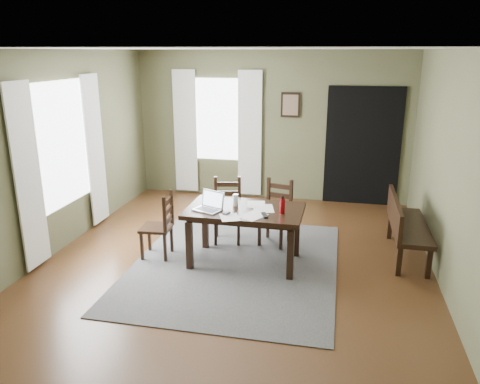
% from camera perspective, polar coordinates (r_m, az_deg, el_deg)
% --- Properties ---
extents(ground, '(5.00, 6.00, 0.01)m').
position_cam_1_polar(ground, '(6.19, -0.59, -8.84)').
color(ground, '#492C16').
extents(room_shell, '(5.02, 6.02, 2.71)m').
position_cam_1_polar(room_shell, '(5.64, -0.64, 7.93)').
color(room_shell, brown).
rests_on(room_shell, ground).
extents(rug, '(2.60, 3.20, 0.01)m').
position_cam_1_polar(rug, '(6.18, -0.59, -8.75)').
color(rug, '#444444').
rests_on(rug, ground).
extents(dining_table, '(1.49, 0.90, 0.74)m').
position_cam_1_polar(dining_table, '(5.99, 0.58, -2.87)').
color(dining_table, black).
rests_on(dining_table, rug).
extents(chair_end, '(0.42, 0.42, 0.89)m').
position_cam_1_polar(chair_end, '(6.33, -9.76, -4.11)').
color(chair_end, black).
rests_on(chair_end, rug).
extents(chair_back_left, '(0.47, 0.48, 0.92)m').
position_cam_1_polar(chair_back_left, '(6.77, -1.54, -2.32)').
color(chair_back_left, black).
rests_on(chair_back_left, rug).
extents(chair_back_right, '(0.48, 0.48, 0.92)m').
position_cam_1_polar(chair_back_right, '(6.70, 4.41, -2.59)').
color(chair_back_right, black).
rests_on(chair_back_right, rug).
extents(bench, '(0.46, 1.43, 0.81)m').
position_cam_1_polar(bench, '(6.62, 19.37, -3.53)').
color(bench, black).
rests_on(bench, ground).
extents(laptop, '(0.41, 0.37, 0.23)m').
position_cam_1_polar(laptop, '(5.92, -3.69, -1.60)').
color(laptop, '#B7B7BC').
rests_on(laptop, dining_table).
extents(computer_mouse, '(0.09, 0.11, 0.03)m').
position_cam_1_polar(computer_mouse, '(5.75, -1.67, -2.58)').
color(computer_mouse, '#3F3F42').
rests_on(computer_mouse, dining_table).
extents(tv_remote, '(0.11, 0.19, 0.02)m').
position_cam_1_polar(tv_remote, '(5.70, 3.01, -2.85)').
color(tv_remote, black).
rests_on(tv_remote, dining_table).
extents(drinking_glass, '(0.08, 0.08, 0.15)m').
position_cam_1_polar(drinking_glass, '(6.05, -0.56, -0.97)').
color(drinking_glass, silver).
rests_on(drinking_glass, dining_table).
extents(water_bottle, '(0.08, 0.08, 0.22)m').
position_cam_1_polar(water_bottle, '(5.78, 5.18, -1.65)').
color(water_bottle, '#A00C14').
rests_on(water_bottle, dining_table).
extents(paper_b, '(0.38, 0.41, 0.00)m').
position_cam_1_polar(paper_b, '(5.70, 1.56, -2.90)').
color(paper_b, white).
rests_on(paper_b, dining_table).
extents(paper_c, '(0.28, 0.34, 0.00)m').
position_cam_1_polar(paper_c, '(6.12, 1.95, -1.52)').
color(paper_c, white).
rests_on(paper_c, dining_table).
extents(paper_d, '(0.33, 0.38, 0.00)m').
position_cam_1_polar(paper_d, '(5.96, 2.85, -2.02)').
color(paper_d, white).
rests_on(paper_d, dining_table).
extents(paper_e, '(0.31, 0.35, 0.00)m').
position_cam_1_polar(paper_e, '(5.65, -1.28, -3.10)').
color(paper_e, white).
rests_on(paper_e, dining_table).
extents(window_left, '(0.01, 1.30, 1.70)m').
position_cam_1_polar(window_left, '(6.85, -20.93, 5.42)').
color(window_left, white).
rests_on(window_left, ground).
extents(window_back, '(1.00, 0.01, 1.50)m').
position_cam_1_polar(window_back, '(8.78, -2.78, 8.82)').
color(window_back, white).
rests_on(window_back, ground).
extents(curtain_left_near, '(0.03, 0.48, 2.30)m').
position_cam_1_polar(curtain_left_near, '(6.23, -24.45, 1.59)').
color(curtain_left_near, silver).
rests_on(curtain_left_near, ground).
extents(curtain_left_far, '(0.03, 0.48, 2.30)m').
position_cam_1_polar(curtain_left_far, '(7.57, -17.24, 4.85)').
color(curtain_left_far, silver).
rests_on(curtain_left_far, ground).
extents(curtain_back_left, '(0.44, 0.03, 2.30)m').
position_cam_1_polar(curtain_back_left, '(8.97, -6.67, 7.28)').
color(curtain_back_left, silver).
rests_on(curtain_back_left, ground).
extents(curtain_back_right, '(0.44, 0.03, 2.30)m').
position_cam_1_polar(curtain_back_right, '(8.66, 1.19, 7.04)').
color(curtain_back_right, silver).
rests_on(curtain_back_right, ground).
extents(framed_picture, '(0.34, 0.03, 0.44)m').
position_cam_1_polar(framed_picture, '(8.50, 6.17, 10.51)').
color(framed_picture, black).
rests_on(framed_picture, ground).
extents(doorway_back, '(1.30, 0.03, 2.10)m').
position_cam_1_polar(doorway_back, '(8.58, 14.73, 5.37)').
color(doorway_back, black).
rests_on(doorway_back, ground).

